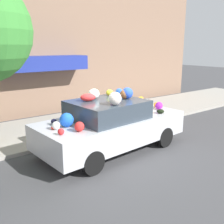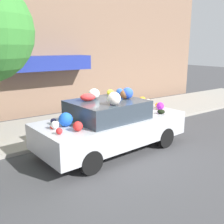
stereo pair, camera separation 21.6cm
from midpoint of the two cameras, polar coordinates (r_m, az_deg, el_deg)
The scene contains 5 objects.
ground_plane at distance 7.42m, azimuth -0.78°, elevation -8.18°, with size 60.00×60.00×0.00m, color #424244.
sidewalk_curb at distance 9.58m, azimuth -10.41°, elevation -2.87°, with size 24.00×3.20×0.10m.
building_facade at distance 11.21m, azimuth -16.35°, elevation 13.13°, with size 18.00×1.20×5.52m.
fire_hydrant at distance 9.53m, azimuth 2.37°, elevation -0.27°, with size 0.20×0.20×0.70m.
art_car at distance 7.16m, azimuth -1.03°, elevation -2.60°, with size 4.27×2.07×1.74m.
Camera 1 is at (-4.15, -5.47, 2.81)m, focal length 42.00 mm.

